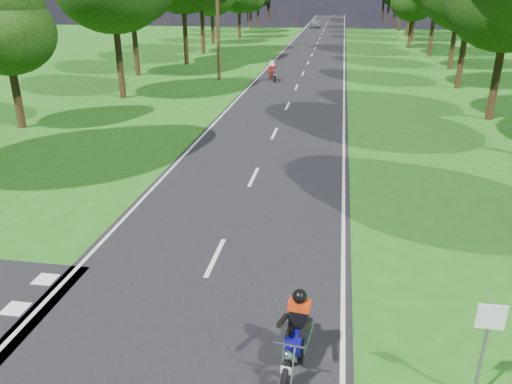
# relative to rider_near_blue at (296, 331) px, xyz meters

# --- Properties ---
(ground) EXTENTS (160.00, 160.00, 0.00)m
(ground) POSITION_rel_rider_near_blue_xyz_m (-2.42, 1.62, -0.77)
(ground) COLOR #206216
(ground) RESTS_ON ground
(main_road) EXTENTS (7.00, 140.00, 0.02)m
(main_road) POSITION_rel_rider_near_blue_xyz_m (-2.42, 51.62, -0.76)
(main_road) COLOR black
(main_road) RESTS_ON ground
(road_markings) EXTENTS (7.40, 140.00, 0.01)m
(road_markings) POSITION_rel_rider_near_blue_xyz_m (-2.56, 49.75, -0.75)
(road_markings) COLOR silver
(road_markings) RESTS_ON main_road
(telegraph_pole) EXTENTS (1.20, 0.26, 8.00)m
(telegraph_pole) POSITION_rel_rider_near_blue_xyz_m (-8.42, 29.62, 3.30)
(telegraph_pole) COLOR #382616
(telegraph_pole) RESTS_ON ground
(road_sign) EXTENTS (0.45, 0.07, 2.00)m
(road_sign) POSITION_rel_rider_near_blue_xyz_m (3.08, -0.40, 0.57)
(road_sign) COLOR slate
(road_sign) RESTS_ON ground
(rider_near_blue) EXTENTS (0.81, 1.86, 1.50)m
(rider_near_blue) POSITION_rel_rider_near_blue_xyz_m (0.00, 0.00, 0.00)
(rider_near_blue) COLOR #0C0D8B
(rider_near_blue) RESTS_ON main_road
(rider_far_red) EXTENTS (1.19, 1.87, 1.48)m
(rider_far_red) POSITION_rel_rider_near_blue_xyz_m (-4.43, 29.91, -0.01)
(rider_far_red) COLOR #AC0D1F
(rider_far_red) RESTS_ON main_road
(distant_car) EXTENTS (1.82, 3.95, 1.31)m
(distant_car) POSITION_rel_rider_near_blue_xyz_m (-4.06, 82.07, -0.10)
(distant_car) COLOR #AFB1B7
(distant_car) RESTS_ON main_road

